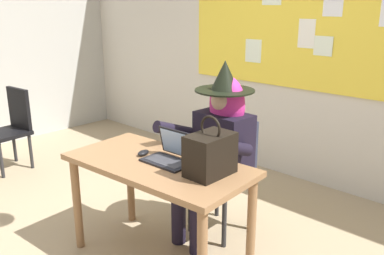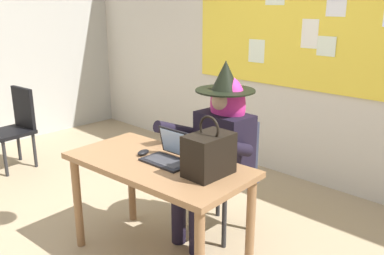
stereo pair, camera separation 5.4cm
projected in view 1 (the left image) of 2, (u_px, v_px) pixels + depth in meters
ground_plane at (129, 255)px, 3.03m from camera, size 24.00×24.00×0.00m
wall_back_bulletin at (291, 49)px, 4.13m from camera, size 6.47×2.19×2.63m
desk_main at (158, 177)px, 2.79m from camera, size 1.32×0.73×0.75m
chair_at_desk at (227, 169)px, 3.27m from camera, size 0.43×0.43×0.90m
person_costumed at (218, 139)px, 3.11m from camera, size 0.62×0.70×1.37m
laptop at (171, 155)px, 2.76m from camera, size 0.34×0.25×0.21m
computer_mouse at (143, 153)px, 2.88m from camera, size 0.08×0.11×0.03m
handbag at (210, 154)px, 2.52m from camera, size 0.20×0.30×0.38m
chair_spare_by_window at (12, 125)px, 4.51m from camera, size 0.46×0.46×0.88m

